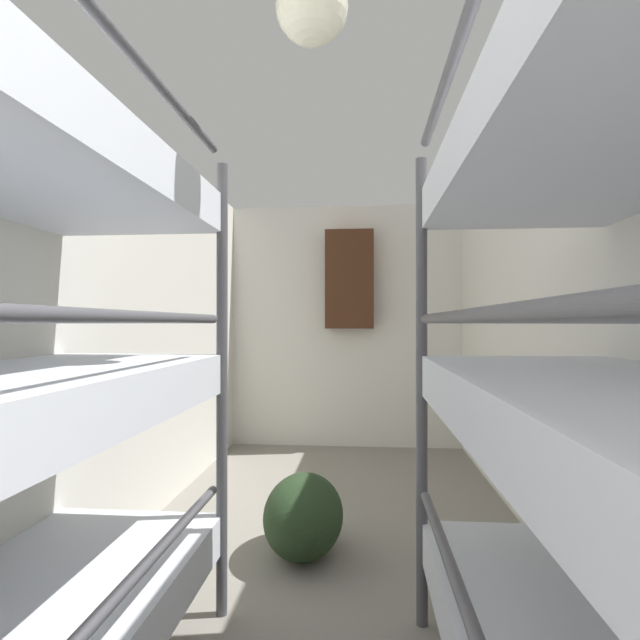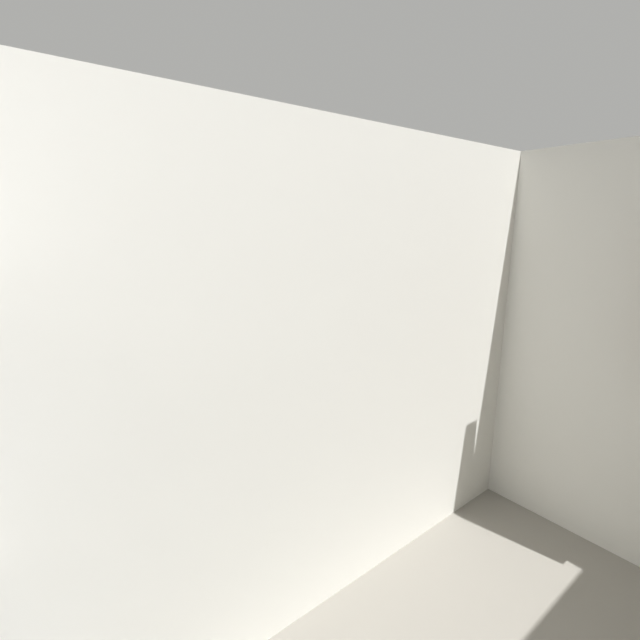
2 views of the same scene
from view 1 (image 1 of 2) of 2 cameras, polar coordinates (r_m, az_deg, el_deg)
wall_left at (r=2.46m, az=-26.07°, el=-0.92°), size 0.06×5.24×2.25m
wall_right at (r=2.31m, az=28.83°, el=-0.95°), size 0.06×5.24×2.25m
wall_back at (r=4.70m, az=2.93°, el=-0.67°), size 2.26×0.06×2.25m
duffel_bag at (r=2.66m, az=-1.90°, el=-21.40°), size 0.39×0.57×0.39m
hanging_coat at (r=4.57m, az=3.38°, el=4.68°), size 0.44×0.12×0.90m
ceiling_light at (r=1.94m, az=-0.93°, el=32.14°), size 0.24×0.24×0.24m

